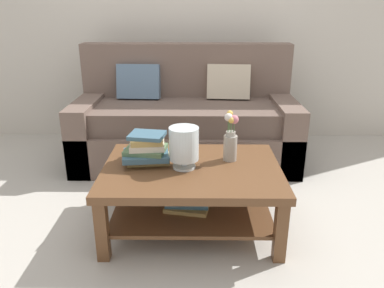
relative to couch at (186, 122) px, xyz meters
The scene contains 7 objects.
ground_plane 0.97m from the couch, 90.78° to the right, with size 10.00×10.00×0.00m, color #B7B2A8.
back_wall 1.24m from the couch, 90.94° to the left, with size 6.40×0.12×2.70m, color beige.
couch is the anchor object (origin of this frame).
coffee_table 1.19m from the couch, 86.84° to the right, with size 1.13×0.82×0.43m.
book_stack_main 1.16m from the couch, 101.25° to the right, with size 0.32×0.27×0.20m.
glass_hurricane_vase 1.22m from the couch, 89.10° to the right, with size 0.19×0.19×0.27m.
flower_pitcher 1.14m from the couch, 73.39° to the right, with size 0.09×0.10×0.33m.
Camera 1 is at (0.10, -2.47, 1.41)m, focal length 35.11 mm.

